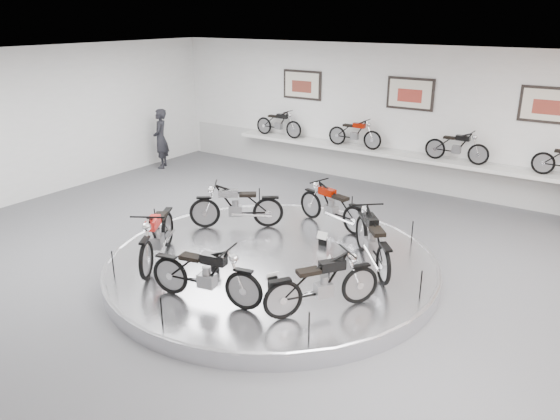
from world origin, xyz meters
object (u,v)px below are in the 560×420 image
Objects in this scene: bike_e at (206,273)px; shelf at (402,156)px; bike_f at (323,283)px; bike_d at (157,235)px; display_platform at (272,265)px; visitor at (161,139)px; bike_a at (372,239)px; bike_c at (236,205)px; bike_b at (332,205)px.

shelf is at bearing 79.18° from bike_e.
bike_f is (1.80, -7.59, -0.20)m from shelf.
shelf is at bearing 136.73° from bike_d.
shelf is at bearing 90.00° from display_platform.
bike_f is 10.72m from visitor.
bike_a is 3.22m from bike_e.
bike_c is (-1.58, 0.90, 0.67)m from display_platform.
shelf is 7.80m from bike_f.
display_platform is 2.09m from bike_e.
display_platform is 6.46m from shelf.
bike_b is 3.93m from bike_d.
bike_e is (0.07, -8.38, -0.19)m from shelf.
bike_f is at bearing 13.49° from bike_e.
display_platform is 3.34× the size of visitor.
display_platform is 8.60m from visitor.
bike_f reaches higher than display_platform.
bike_c is 0.91× the size of visitor.
visitor reaches higher than bike_a.
bike_b is 7.84m from visitor.
bike_c is at bearing -105.99° from shelf.
bike_e is at bearing 104.04° from bike_b.
visitor reaches higher than display_platform.
bike_d reaches higher than bike_c.
display_platform is 3.79× the size of bike_f.
visitor reaches higher than bike_f.
bike_a is (1.73, -5.62, -0.16)m from shelf.
bike_c is at bearing 145.44° from bike_d.
bike_a is 4.05m from bike_d.
bike_b is 0.97× the size of bike_e.
bike_a is 3.31m from bike_c.
shelf is (0.00, 6.40, 0.85)m from display_platform.
display_platform is 1.93m from bike_c.
bike_d reaches higher than display_platform.
bike_c is (-1.71, -1.24, 0.02)m from bike_b.
bike_a reaches higher than bike_f.
visitor is (-5.82, 3.42, 0.14)m from bike_c.
bike_a is at bearing 90.59° from bike_d.
visitor is at bearing 128.55° from bike_e.
bike_d is at bearing 80.24° from bike_a.
visitor is (-7.40, -2.09, -0.04)m from shelf.
bike_a is 0.99× the size of bike_d.
bike_c reaches higher than bike_e.
bike_a is 1.97m from bike_f.
bike_e is 9.78m from visitor.
bike_d is 0.97× the size of visitor.
visitor is at bearing 149.76° from display_platform.
bike_e reaches higher than bike_f.
visitor is at bearing -165.48° from bike_d.
bike_b is at bearing 86.54° from display_platform.
bike_f is at bearing 131.53° from bike_b.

